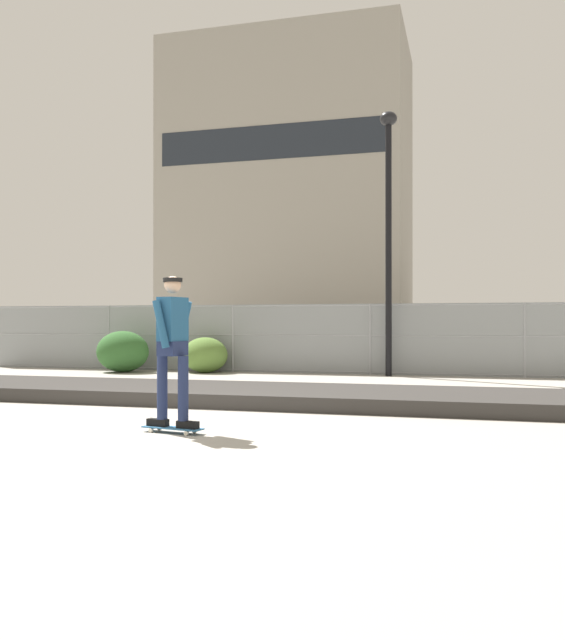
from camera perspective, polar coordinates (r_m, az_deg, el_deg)
The scene contains 11 objects.
ground_plane at distance 9.08m, azimuth -13.44°, elevation -8.81°, with size 120.00×120.00×0.00m, color #9E998E.
gravel_berm at distance 11.90m, azimuth -6.09°, elevation -6.20°, with size 14.74×2.46×0.24m, color #33302D.
skateboard at distance 8.47m, azimuth -9.31°, elevation -9.05°, with size 0.82×0.33×0.07m.
skater at distance 8.37m, azimuth -9.30°, elevation -1.72°, with size 0.73×0.61×1.86m.
chain_fence at distance 18.01m, azimuth 1.45°, elevation -1.57°, with size 19.07×0.06×1.85m.
street_lamp at distance 17.47m, azimuth 8.98°, elevation 9.10°, with size 0.44×0.44×6.72m.
parked_car_near at distance 21.15m, azimuth -6.86°, elevation -1.62°, with size 4.54×2.25×1.66m.
parked_car_mid at distance 19.63m, azimuth 11.13°, elevation -1.73°, with size 4.47×2.08×1.66m.
library_building at distance 54.64m, azimuth 0.62°, elevation 10.60°, with size 18.53×10.97×23.21m.
shrub_left at distance 18.85m, azimuth -13.41°, elevation -2.62°, with size 1.46×1.19×1.13m.
shrub_center at distance 18.29m, azimuth -6.58°, elevation -2.96°, with size 1.24×1.02×0.96m.
Camera 1 is at (4.32, -7.87, 1.36)m, focal length 37.73 mm.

